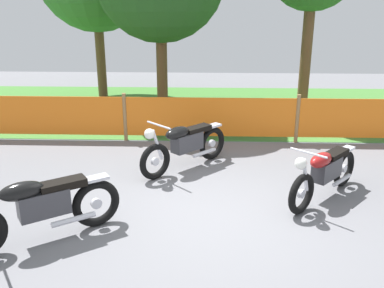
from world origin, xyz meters
name	(u,v)px	position (x,y,z in m)	size (l,w,h in m)	color
ground	(211,212)	(0.00, 0.00, -0.01)	(24.00, 24.00, 0.02)	slate
grass_verge	(210,108)	(0.00, 6.08, 0.01)	(24.00, 5.71, 0.01)	#427A33
barrier_fence	(211,117)	(0.00, 3.23, 0.54)	(11.16, 0.08, 1.05)	#997547
motorcycle_lead	(325,172)	(1.74, 0.49, 0.45)	(1.39, 1.52, 0.93)	black
motorcycle_trailing	(185,144)	(-0.47, 1.65, 0.47)	(1.51, 1.53, 0.97)	black
motorcycle_third	(39,207)	(-2.18, -0.89, 0.49)	(1.82, 1.31, 1.01)	black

